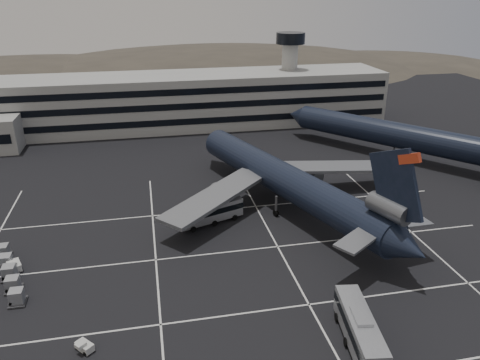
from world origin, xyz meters
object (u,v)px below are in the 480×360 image
tug_a (15,265)px  bus_near (360,329)px  trijet_main (287,181)px  bus_far (211,211)px

tug_a → bus_near: bearing=-52.2°
trijet_main → bus_far: bearing=171.4°
bus_far → trijet_main: bearing=-98.9°
trijet_main → bus_far: trijet_main is taller
trijet_main → tug_a: 43.49m
trijet_main → tug_a: bearing=174.8°
tug_a → bus_far: bearing=-5.9°
bus_near → tug_a: size_ratio=4.32×
tug_a → trijet_main: bearing=-7.5°
bus_near → bus_far: bearing=118.8°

